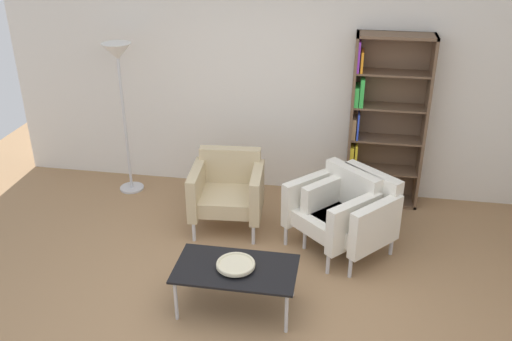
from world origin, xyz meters
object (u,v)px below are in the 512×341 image
object	(u,v)px
coffee_table_low	(236,271)
floor_lamp_torchiere	(119,70)
bookshelf_tall	(382,124)
armchair_by_bookshelf	(355,212)
armchair_spare_guest	(228,189)
decorative_bowl	(236,264)
armchair_corner_red	(335,209)

from	to	relation	value
coffee_table_low	floor_lamp_torchiere	distance (m)	2.74
bookshelf_tall	armchair_by_bookshelf	bearing A→B (deg)	-102.32
armchair_spare_guest	coffee_table_low	bearing A→B (deg)	-79.23
floor_lamp_torchiere	coffee_table_low	bearing A→B (deg)	-48.67
armchair_spare_guest	armchair_by_bookshelf	xyz separation A→B (m)	(1.30, -0.26, 0.00)
coffee_table_low	armchair_by_bookshelf	world-z (taller)	armchair_by_bookshelf
armchair_spare_guest	floor_lamp_torchiere	distance (m)	1.77
armchair_by_bookshelf	floor_lamp_torchiere	xyz separation A→B (m)	(-2.61, 0.84, 1.03)
decorative_bowl	floor_lamp_torchiere	bearing A→B (deg)	131.33
decorative_bowl	armchair_spare_guest	xyz separation A→B (m)	(-0.35, 1.31, -0.02)
decorative_bowl	armchair_spare_guest	bearing A→B (deg)	105.21
decorative_bowl	armchair_corner_red	bearing A→B (deg)	54.94
armchair_by_bookshelf	decorative_bowl	bearing A→B (deg)	-90.65
coffee_table_low	armchair_corner_red	xyz separation A→B (m)	(0.75, 1.07, 0.05)
decorative_bowl	bookshelf_tall	bearing A→B (deg)	60.96
bookshelf_tall	armchair_spare_guest	size ratio (longest dim) A/B	2.44
bookshelf_tall	decorative_bowl	distance (m)	2.48
armchair_corner_red	armchair_by_bookshelf	bearing A→B (deg)	35.70
coffee_table_low	decorative_bowl	bearing A→B (deg)	180.00
decorative_bowl	armchair_corner_red	distance (m)	1.31
bookshelf_tall	floor_lamp_torchiere	bearing A→B (deg)	-175.41
bookshelf_tall	armchair_corner_red	size ratio (longest dim) A/B	2.00
armchair_spare_guest	armchair_corner_red	bearing A→B (deg)	-16.29
coffee_table_low	decorative_bowl	xyz separation A→B (m)	(-0.00, 0.00, 0.07)
decorative_bowl	floor_lamp_torchiere	distance (m)	2.72
bookshelf_tall	decorative_bowl	bearing A→B (deg)	-119.04
bookshelf_tall	armchair_corner_red	world-z (taller)	bookshelf_tall
armchair_spare_guest	floor_lamp_torchiere	bearing A→B (deg)	151.40
coffee_table_low	armchair_corner_red	size ratio (longest dim) A/B	1.05
decorative_bowl	armchair_spare_guest	world-z (taller)	armchair_spare_guest
decorative_bowl	floor_lamp_torchiere	size ratio (longest dim) A/B	0.18
decorative_bowl	armchair_by_bookshelf	distance (m)	1.41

